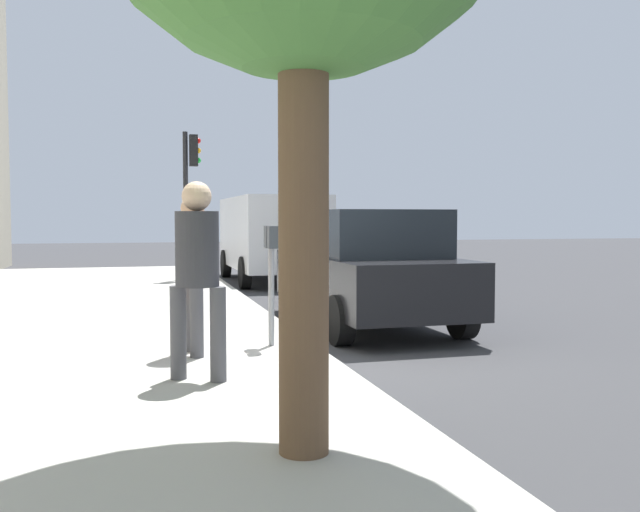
# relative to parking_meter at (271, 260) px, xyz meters

# --- Properties ---
(ground_plane) EXTENTS (80.00, 80.00, 0.00)m
(ground_plane) POSITION_rel_parking_meter_xyz_m (0.10, -0.52, -1.17)
(ground_plane) COLOR #38383A
(ground_plane) RESTS_ON ground
(sidewalk_slab) EXTENTS (28.00, 6.00, 0.15)m
(sidewalk_slab) POSITION_rel_parking_meter_xyz_m (0.10, 2.48, -1.09)
(sidewalk_slab) COLOR #A8A59E
(sidewalk_slab) RESTS_ON ground_plane
(parking_meter) EXTENTS (0.36, 0.12, 1.41)m
(parking_meter) POSITION_rel_parking_meter_xyz_m (0.00, 0.00, 0.00)
(parking_meter) COLOR gray
(parking_meter) RESTS_ON sidewalk_slab
(pedestrian_at_meter) EXTENTS (0.53, 0.38, 1.74)m
(pedestrian_at_meter) POSITION_rel_parking_meter_xyz_m (-0.29, 0.93, 0.01)
(pedestrian_at_meter) COLOR #47474C
(pedestrian_at_meter) RESTS_ON sidewalk_slab
(pedestrian_bystander) EXTENTS (0.40, 0.50, 1.84)m
(pedestrian_bystander) POSITION_rel_parking_meter_xyz_m (-1.55, 0.99, 0.08)
(pedestrian_bystander) COLOR #47474C
(pedestrian_bystander) RESTS_ON sidewalk_slab
(parked_sedan_near) EXTENTS (4.43, 2.02, 1.77)m
(parked_sedan_near) POSITION_rel_parking_meter_xyz_m (1.96, -1.87, -0.27)
(parked_sedan_near) COLOR black
(parked_sedan_near) RESTS_ON ground_plane
(parked_van_far) EXTENTS (5.20, 2.13, 2.18)m
(parked_van_far) POSITION_rel_parking_meter_xyz_m (9.71, -1.87, 0.09)
(parked_van_far) COLOR silver
(parked_van_far) RESTS_ON ground_plane
(traffic_signal) EXTENTS (0.24, 0.44, 3.60)m
(traffic_signal) POSITION_rel_parking_meter_xyz_m (9.30, 0.22, 1.41)
(traffic_signal) COLOR black
(traffic_signal) RESTS_ON sidewalk_slab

